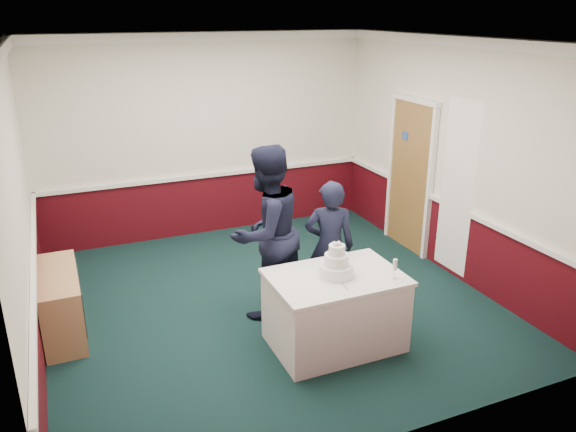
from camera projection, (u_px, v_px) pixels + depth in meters
name	position (u px, v px, depth m)	size (l,w,h in m)	color
ground	(270.00, 302.00, 6.71)	(5.00, 5.00, 0.00)	black
room_shell	(255.00, 129.00, 6.59)	(5.00, 5.00, 3.00)	silver
sideboard	(61.00, 303.00, 5.97)	(0.41, 1.20, 0.70)	tan
cake_table	(335.00, 310.00, 5.73)	(1.32, 0.92, 0.79)	white
wedding_cake	(336.00, 265.00, 5.56)	(0.35, 0.35, 0.36)	white
cake_knife	(343.00, 284.00, 5.41)	(0.01, 0.22, 0.01)	silver
champagne_flute	(395.00, 266.00, 5.49)	(0.05, 0.05, 0.21)	silver
person_man	(266.00, 233.00, 6.17)	(0.95, 0.74, 1.96)	black
person_woman	(329.00, 247.00, 6.32)	(0.56, 0.37, 1.55)	black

